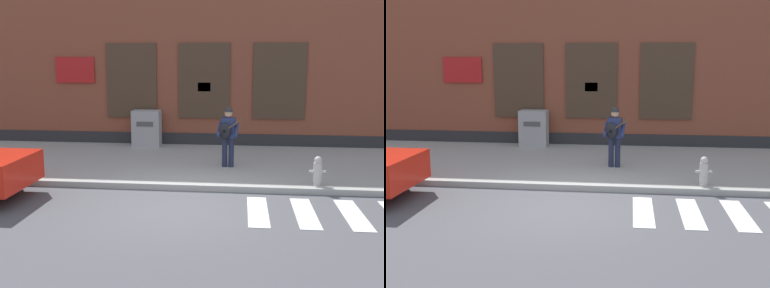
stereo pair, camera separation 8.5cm
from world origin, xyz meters
The scene contains 7 objects.
ground_plane centered at (0.00, 0.00, 0.00)m, with size 160.00×160.00×0.00m, color #4C4C51.
sidewalk centered at (0.00, 3.80, 0.07)m, with size 28.00×5.24×0.15m.
building_backdrop centered at (0.00, 8.41, 3.89)m, with size 28.00×4.06×7.79m.
crosswalk centered at (4.05, -0.12, 0.01)m, with size 5.20×1.90×0.01m.
busker centered at (0.92, 3.14, 1.09)m, with size 0.71×0.57×1.65m.
utility_box centered at (-1.95, 5.97, 0.77)m, with size 0.95×0.62×1.24m.
fire_hydrant centered at (3.11, 1.53, 0.49)m, with size 0.38×0.20×0.70m.
Camera 1 is at (1.27, -9.08, 3.09)m, focal length 42.00 mm.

